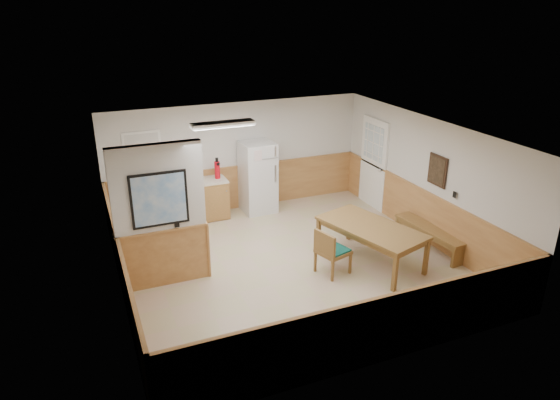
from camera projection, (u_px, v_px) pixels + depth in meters
name	position (u px, v px, depth m)	size (l,w,h in m)	color
ground	(289.00, 263.00, 9.34)	(6.00, 6.00, 0.00)	#CBB092
ceiling	(290.00, 133.00, 8.41)	(6.00, 6.00, 0.02)	white
back_wall	(237.00, 157.00, 11.45)	(6.00, 0.02, 2.50)	silver
right_wall	(427.00, 180.00, 9.95)	(0.02, 6.00, 2.50)	silver
left_wall	(114.00, 229.00, 7.81)	(0.02, 6.00, 2.50)	silver
wainscot_back	(239.00, 187.00, 11.71)	(6.00, 0.04, 1.00)	tan
wainscot_right	(422.00, 215.00, 10.22)	(0.04, 6.00, 1.00)	tan
wainscot_left	(121.00, 271.00, 8.09)	(0.04, 6.00, 1.00)	tan
partition_wall	(160.00, 218.00, 8.25)	(1.50, 0.20, 2.50)	silver
kitchen_counter	(191.00, 201.00, 11.04)	(2.20, 0.61, 1.00)	#AE703D
exterior_door	(373.00, 163.00, 11.64)	(0.07, 1.02, 2.15)	white
kitchen_window	(143.00, 154.00, 10.57)	(0.80, 0.04, 1.00)	white
wall_painting	(437.00, 170.00, 9.57)	(0.04, 0.50, 0.60)	#311F13
fluorescent_fixture	(223.00, 124.00, 9.26)	(1.20, 0.30, 0.09)	white
refrigerator	(258.00, 177.00, 11.42)	(0.76, 0.74, 1.65)	white
dining_table	(371.00, 230.00, 9.14)	(1.52, 2.18, 0.75)	brown
dining_bench	(430.00, 233.00, 9.79)	(0.51, 1.71, 0.45)	brown
dining_chair	(329.00, 249.00, 8.80)	(0.81, 0.65, 0.85)	brown
fire_extinguisher	(217.00, 169.00, 11.03)	(0.15, 0.15, 0.47)	red
soap_bottle	(145.00, 182.00, 10.51)	(0.08, 0.08, 0.24)	green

